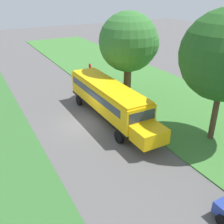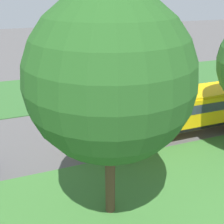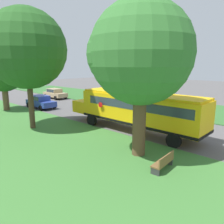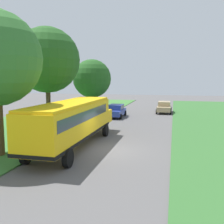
{
  "view_description": "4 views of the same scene",
  "coord_description": "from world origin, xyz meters",
  "views": [
    {
      "loc": [
        7.31,
        18.6,
        10.74
      ],
      "look_at": [
        -1.61,
        2.43,
        1.81
      ],
      "focal_mm": 42.0,
      "sensor_mm": 36.0,
      "label": 1
    },
    {
      "loc": [
        -16.57,
        9.94,
        9.49
      ],
      "look_at": [
        -0.23,
        4.17,
        1.33
      ],
      "focal_mm": 42.0,
      "sensor_mm": 36.0,
      "label": 2
    },
    {
      "loc": [
        -16.25,
        -10.0,
        5.28
      ],
      "look_at": [
        -2.04,
        3.27,
        1.05
      ],
      "focal_mm": 35.0,
      "sensor_mm": 36.0,
      "label": 3
    },
    {
      "loc": [
        4.07,
        -16.44,
        4.71
      ],
      "look_at": [
        -0.96,
        4.83,
        1.92
      ],
      "focal_mm": 42.0,
      "sensor_mm": 36.0,
      "label": 4
    }
  ],
  "objects": [
    {
      "name": "ground_plane",
      "position": [
        0.0,
        0.0,
        0.0
      ],
      "size": [
        120.0,
        120.0,
        0.0
      ],
      "primitive_type": "plane",
      "color": "#565454"
    },
    {
      "name": "grass_far_side",
      "position": [
        9.0,
        0.0,
        0.04
      ],
      "size": [
        10.0,
        80.0,
        0.07
      ],
      "primitive_type": "cube",
      "color": "#33662D",
      "rests_on": "ground"
    },
    {
      "name": "school_bus",
      "position": [
        -2.58,
        0.14,
        1.92
      ],
      "size": [
        2.84,
        12.42,
        3.16
      ],
      "color": "yellow",
      "rests_on": "ground"
    },
    {
      "name": "oak_tree_roadside_mid",
      "position": [
        -7.95,
        6.93,
        6.55
      ],
      "size": [
        6.28,
        6.28,
        9.62
      ],
      "color": "#4C3826",
      "rests_on": "ground"
    }
  ]
}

